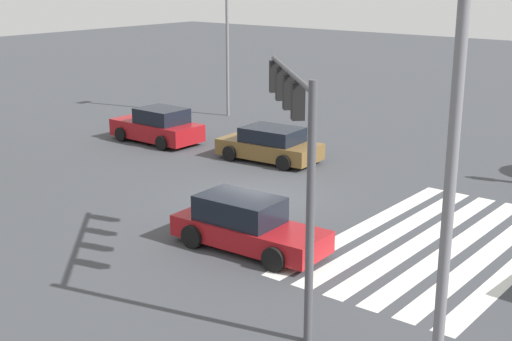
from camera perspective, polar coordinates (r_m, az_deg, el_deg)
name	(u,v)px	position (r m, az deg, el deg)	size (l,w,h in m)	color
ground_plane	(256,198)	(24.85, 0.00, -2.25)	(125.03, 125.03, 0.00)	#3D3F44
crosswalk_markings	(438,244)	(21.52, 14.39, -5.68)	(9.94, 5.35, 0.01)	silver
traffic_signal_mast	(293,124)	(16.36, 3.01, 3.74)	(4.16, 4.16, 5.64)	#47474C
car_0	(270,145)	(29.58, 1.13, 2.07)	(2.38, 4.40, 1.42)	brown
car_1	(247,225)	(20.26, -0.76, -4.40)	(2.11, 4.64, 1.51)	maroon
car_3	(158,126)	(33.11, -7.86, 3.52)	(2.19, 4.42, 1.61)	maroon
street_light_pole_a	(227,26)	(38.41, -2.33, 11.50)	(0.80, 0.36, 8.06)	slate
street_light_pole_b	(449,203)	(9.72, 15.16, -2.55)	(0.80, 0.36, 7.87)	slate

